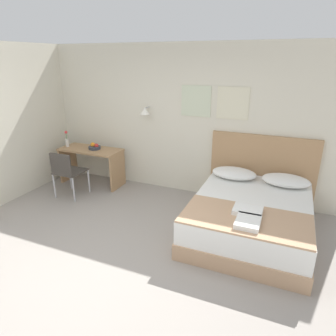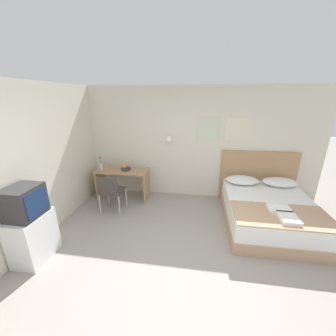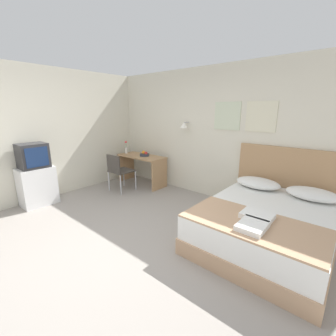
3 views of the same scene
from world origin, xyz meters
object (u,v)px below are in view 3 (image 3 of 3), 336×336
object	(u,v)px
tv_stand	(38,186)
throw_blanket	(252,223)
folded_towel_mid_bed	(252,226)
television	(33,156)
pillow_right	(313,194)
flower_vase	(126,149)
pillow_left	(258,183)
bed	(266,226)
desk	(142,164)
headboard	(288,184)
desk_chair	(118,169)
folded_towel_near_foot	(257,216)
fruit_bowl	(145,154)

from	to	relation	value
tv_stand	throw_blanket	bearing A→B (deg)	13.50
folded_towel_mid_bed	television	size ratio (longest dim) A/B	0.74
pillow_right	flower_vase	world-z (taller)	flower_vase
pillow_left	pillow_right	xyz separation A→B (m)	(0.80, 0.00, 0.00)
tv_stand	bed	bearing A→B (deg)	21.41
desk	headboard	bearing A→B (deg)	6.33
desk_chair	folded_towel_mid_bed	bearing A→B (deg)	-11.93
pillow_right	desk_chair	size ratio (longest dim) A/B	0.84
headboard	flower_vase	world-z (taller)	headboard
folded_towel_near_foot	desk_chair	world-z (taller)	desk_chair
folded_towel_mid_bed	flower_vase	world-z (taller)	flower_vase
folded_towel_mid_bed	desk	xyz separation A→B (m)	(-3.25, 1.40, -0.08)
bed	pillow_right	bearing A→B (deg)	61.25
fruit_bowl	tv_stand	bearing A→B (deg)	-108.02
pillow_left	throw_blanket	xyz separation A→B (m)	(0.40, -1.31, -0.07)
desk	fruit_bowl	world-z (taller)	fruit_bowl
pillow_left	folded_towel_mid_bed	distance (m)	1.52
fruit_bowl	flower_vase	bearing A→B (deg)	-173.32
pillow_left	folded_towel_near_foot	xyz separation A→B (m)	(0.40, -1.17, -0.03)
pillow_right	flower_vase	xyz separation A→B (m)	(-4.12, -0.10, 0.23)
pillow_left	pillow_right	bearing A→B (deg)	0.00
folded_towel_mid_bed	television	world-z (taller)	television
pillow_left	desk_chair	bearing A→B (deg)	-164.91
bed	pillow_left	world-z (taller)	pillow_left
headboard	folded_towel_mid_bed	bearing A→B (deg)	-88.41
desk	desk_chair	bearing A→B (deg)	-90.80
pillow_left	fruit_bowl	bearing A→B (deg)	-179.46
headboard	pillow_right	xyz separation A→B (m)	(0.40, -0.31, 0.01)
desk_chair	television	xyz separation A→B (m)	(-0.62, -1.47, 0.46)
folded_towel_near_foot	fruit_bowl	distance (m)	3.33
headboard	folded_towel_mid_bed	world-z (taller)	headboard
folded_towel_mid_bed	throw_blanket	bearing A→B (deg)	109.18
television	bed	bearing A→B (deg)	21.42
folded_towel_mid_bed	tv_stand	distance (m)	3.97
headboard	throw_blanket	bearing A→B (deg)	-90.00
bed	desk	bearing A→B (deg)	168.04
pillow_right	folded_towel_near_foot	xyz separation A→B (m)	(-0.40, -1.17, -0.03)
desk	pillow_left	bearing A→B (deg)	0.95
folded_towel_mid_bed	fruit_bowl	distance (m)	3.48
folded_towel_mid_bed	fruit_bowl	size ratio (longest dim) A/B	1.54
pillow_left	bed	bearing A→B (deg)	-61.25
pillow_left	headboard	bearing A→B (deg)	37.82
folded_towel_mid_bed	desk	distance (m)	3.54
folded_towel_near_foot	headboard	bearing A→B (deg)	90.10
pillow_right	throw_blanket	world-z (taller)	pillow_right
bed	desk_chair	world-z (taller)	desk_chair
bed	fruit_bowl	size ratio (longest dim) A/B	8.70
desk_chair	flower_vase	size ratio (longest dim) A/B	2.66
pillow_right	folded_towel_mid_bed	size ratio (longest dim) A/B	2.01
headboard	desk_chair	distance (m)	3.39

